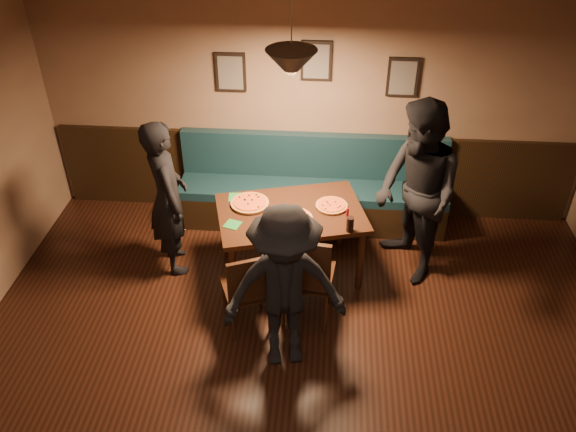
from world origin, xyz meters
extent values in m
plane|color=silver|center=(0.00, 0.00, 2.80)|extent=(7.00, 7.00, 0.00)
plane|color=#8C704F|center=(0.00, 3.50, 1.40)|extent=(6.00, 0.00, 6.00)
cube|color=black|center=(0.00, 3.47, 0.50)|extent=(5.88, 0.06, 1.00)
cube|color=black|center=(-0.90, 3.47, 1.70)|extent=(0.32, 0.04, 0.42)
cube|color=black|center=(0.00, 3.47, 1.85)|extent=(0.32, 0.04, 0.42)
cube|color=black|center=(0.90, 3.47, 1.70)|extent=(0.32, 0.04, 0.42)
cone|color=black|center=(-0.17, 2.30, 2.25)|extent=(0.44, 0.44, 0.25)
cube|color=black|center=(-0.17, 2.30, 0.38)|extent=(1.60, 1.24, 0.76)
imported|color=black|center=(-1.40, 2.33, 0.83)|extent=(0.61, 0.72, 1.67)
imported|color=black|center=(1.03, 2.42, 0.94)|extent=(1.03, 1.13, 1.89)
imported|color=black|center=(-0.14, 1.13, 0.79)|extent=(1.12, 0.78, 1.58)
cylinder|color=gold|center=(-0.59, 2.38, 0.78)|extent=(0.50, 0.50, 0.04)
cylinder|color=#C15724|center=(-0.14, 2.15, 0.78)|extent=(0.45, 0.45, 0.04)
cylinder|color=#C77825|center=(0.22, 2.41, 0.77)|extent=(0.37, 0.37, 0.04)
cylinder|color=black|center=(0.40, 2.02, 0.83)|extent=(0.07, 0.07, 0.15)
cylinder|color=#990515|center=(0.38, 2.26, 0.82)|extent=(0.03, 0.03, 0.12)
cube|color=#1E722F|center=(-0.74, 2.51, 0.76)|extent=(0.17, 0.17, 0.01)
cube|color=#1B6826|center=(-0.71, 2.04, 0.76)|extent=(0.18, 0.18, 0.01)
cube|color=#BBBBBF|center=(-0.22, 1.92, 0.76)|extent=(0.20, 0.07, 0.00)
camera|label=1|loc=(0.16, -2.41, 4.03)|focal=36.64mm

